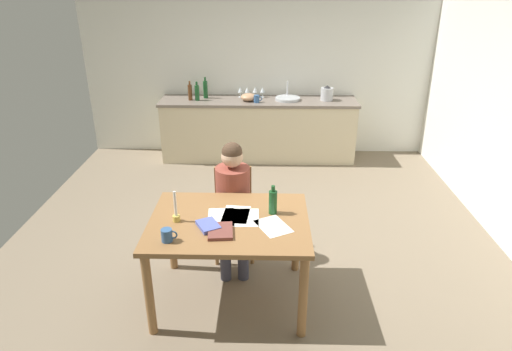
{
  "coord_description": "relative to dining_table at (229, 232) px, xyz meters",
  "views": [
    {
      "loc": [
        0.12,
        -4.12,
        2.56
      ],
      "look_at": [
        0.03,
        -0.33,
        0.85
      ],
      "focal_mm": 31.2,
      "sensor_mm": 36.0,
      "label": 1
    }
  ],
  "objects": [
    {
      "name": "candlestick",
      "position": [
        -0.42,
        -0.02,
        0.18
      ],
      "size": [
        0.06,
        0.06,
        0.26
      ],
      "color": "gold",
      "rests_on": "dining_table"
    },
    {
      "name": "stovetop_kettle",
      "position": [
        1.16,
        3.27,
        0.33
      ],
      "size": [
        0.18,
        0.18,
        0.22
      ],
      "color": "#B7BABF",
      "rests_on": "kitchen_counter"
    },
    {
      "name": "bottle_vinegar",
      "position": [
        -0.71,
        3.23,
        0.35
      ],
      "size": [
        0.07,
        0.07,
        0.27
      ],
      "color": "#194C23",
      "rests_on": "kitchen_counter"
    },
    {
      "name": "book_magazine",
      "position": [
        -0.15,
        -0.12,
        0.12
      ],
      "size": [
        0.22,
        0.24,
        0.03
      ],
      "primitive_type": "cube",
      "rotation": [
        0.0,
        0.0,
        0.5
      ],
      "color": "#525FB7",
      "rests_on": "dining_table"
    },
    {
      "name": "wine_glass_near_sink",
      "position": [
        0.23,
        3.42,
        0.34
      ],
      "size": [
        0.07,
        0.07,
        0.15
      ],
      "color": "silver",
      "rests_on": "kitchen_counter"
    },
    {
      "name": "dining_table",
      "position": [
        0.0,
        0.0,
        0.0
      ],
      "size": [
        1.28,
        0.97,
        0.77
      ],
      "color": "olive",
      "rests_on": "ground"
    },
    {
      "name": "bottle_wine_red",
      "position": [
        -0.61,
        3.37,
        0.36
      ],
      "size": [
        0.06,
        0.06,
        0.31
      ],
      "color": "#194C23",
      "rests_on": "kitchen_counter"
    },
    {
      "name": "wine_bottle_on_table",
      "position": [
        0.35,
        0.12,
        0.21
      ],
      "size": [
        0.07,
        0.07,
        0.25
      ],
      "color": "#194C23",
      "rests_on": "dining_table"
    },
    {
      "name": "teacup_on_counter",
      "position": [
        0.15,
        3.12,
        0.29
      ],
      "size": [
        0.12,
        0.08,
        0.11
      ],
      "color": "#33598C",
      "rests_on": "kitchen_counter"
    },
    {
      "name": "wine_glass_back_left",
      "position": [
        0.0,
        3.42,
        0.34
      ],
      "size": [
        0.07,
        0.07,
        0.15
      ],
      "color": "silver",
      "rests_on": "kitchen_counter"
    },
    {
      "name": "book_cookery",
      "position": [
        -0.05,
        -0.19,
        0.12
      ],
      "size": [
        0.21,
        0.25,
        0.03
      ],
      "primitive_type": "cube",
      "rotation": [
        0.0,
        0.0,
        0.09
      ],
      "color": "brown",
      "rests_on": "dining_table"
    },
    {
      "name": "kitchen_counter",
      "position": [
        0.17,
        3.27,
        -0.21
      ],
      "size": [
        2.87,
        0.64,
        0.9
      ],
      "color": "beige",
      "rests_on": "ground"
    },
    {
      "name": "paper_letter",
      "position": [
        0.13,
        0.04,
        0.11
      ],
      "size": [
        0.22,
        0.3,
        0.0
      ],
      "primitive_type": "cube",
      "rotation": [
        0.0,
        0.0,
        0.02
      ],
      "color": "white",
      "rests_on": "dining_table"
    },
    {
      "name": "paper_envelope",
      "position": [
        0.05,
        0.09,
        0.11
      ],
      "size": [
        0.24,
        0.31,
        0.0
      ],
      "primitive_type": "cube",
      "rotation": [
        0.0,
        0.0,
        -0.09
      ],
      "color": "white",
      "rests_on": "dining_table"
    },
    {
      "name": "bottle_oil",
      "position": [
        -0.81,
        3.24,
        0.35
      ],
      "size": [
        0.06,
        0.06,
        0.28
      ],
      "color": "#593319",
      "rests_on": "kitchen_counter"
    },
    {
      "name": "ground_plane",
      "position": [
        0.17,
        1.03,
        -0.69
      ],
      "size": [
        5.2,
        5.2,
        0.04
      ],
      "primitive_type": "cube",
      "color": "#7A6B56"
    },
    {
      "name": "wine_glass_back_right",
      "position": [
        -0.1,
        3.42,
        0.34
      ],
      "size": [
        0.07,
        0.07,
        0.15
      ],
      "color": "silver",
      "rests_on": "kitchen_counter"
    },
    {
      "name": "person_seated",
      "position": [
        -0.01,
        0.58,
        0.01
      ],
      "size": [
        0.35,
        0.61,
        1.19
      ],
      "color": "brown",
      "rests_on": "ground"
    },
    {
      "name": "paper_bill",
      "position": [
        -0.07,
        0.05,
        0.11
      ],
      "size": [
        0.23,
        0.31,
        0.0
      ],
      "primitive_type": "cube",
      "rotation": [
        0.0,
        0.0,
        0.09
      ],
      "color": "white",
      "rests_on": "dining_table"
    },
    {
      "name": "wall_back",
      "position": [
        0.17,
        3.63,
        0.63
      ],
      "size": [
        5.2,
        0.12,
        2.6
      ],
      "primitive_type": "cube",
      "color": "silver",
      "rests_on": "ground"
    },
    {
      "name": "wine_glass_by_kettle",
      "position": [
        0.12,
        3.42,
        0.34
      ],
      "size": [
        0.07,
        0.07,
        0.15
      ],
      "color": "silver",
      "rests_on": "kitchen_counter"
    },
    {
      "name": "coffee_mug",
      "position": [
        -0.43,
        -0.32,
        0.16
      ],
      "size": [
        0.12,
        0.08,
        0.1
      ],
      "color": "#33598C",
      "rests_on": "dining_table"
    },
    {
      "name": "sink_unit",
      "position": [
        0.6,
        3.28,
        0.26
      ],
      "size": [
        0.36,
        0.36,
        0.24
      ],
      "color": "#B2B7BC",
      "rests_on": "kitchen_counter"
    },
    {
      "name": "mixing_bowl",
      "position": [
        0.03,
        3.23,
        0.29
      ],
      "size": [
        0.23,
        0.23,
        0.1
      ],
      "primitive_type": "ellipsoid",
      "color": "tan",
      "rests_on": "kitchen_counter"
    },
    {
      "name": "paper_receipt",
      "position": [
        0.35,
        -0.09,
        0.11
      ],
      "size": [
        0.32,
        0.36,
        0.0
      ],
      "primitive_type": "cube",
      "rotation": [
        0.0,
        0.0,
        0.49
      ],
      "color": "white",
      "rests_on": "dining_table"
    },
    {
      "name": "chair_at_table",
      "position": [
        -0.02,
        0.73,
        -0.18
      ],
      "size": [
        0.43,
        0.43,
        0.87
      ],
      "color": "olive",
      "rests_on": "ground"
    }
  ]
}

